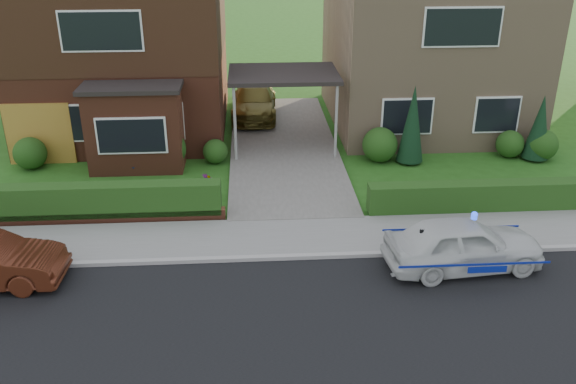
{
  "coord_description": "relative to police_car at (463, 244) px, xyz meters",
  "views": [
    {
      "loc": [
        -1.19,
        -9.88,
        7.75
      ],
      "look_at": [
        -0.32,
        3.5,
        1.62
      ],
      "focal_mm": 38.0,
      "sensor_mm": 36.0,
      "label": 1
    }
  ],
  "objects": [
    {
      "name": "shrub_left_mid",
      "position": [
        -7.76,
        6.9,
        0.02
      ],
      "size": [
        1.32,
        1.32,
        1.32
      ],
      "primitive_type": "sphere",
      "color": "#193410",
      "rests_on": "ground"
    },
    {
      "name": "road",
      "position": [
        -3.76,
        -2.4,
        -0.64
      ],
      "size": [
        60.0,
        6.0,
        0.02
      ],
      "primitive_type": "cube",
      "color": "black",
      "rests_on": "ground"
    },
    {
      "name": "house_right",
      "position": [
        2.04,
        11.59,
        3.02
      ],
      "size": [
        7.5,
        8.06,
        7.25
      ],
      "color": "tan",
      "rests_on": "ground"
    },
    {
      "name": "driveway_car",
      "position": [
        -4.76,
        12.1,
        0.11
      ],
      "size": [
        1.92,
        4.42,
        1.27
      ],
      "primitive_type": "imported",
      "rotation": [
        0.0,
        0.0,
        -0.03
      ],
      "color": "brown",
      "rests_on": "driveway"
    },
    {
      "name": "ground",
      "position": [
        -3.76,
        -2.4,
        -0.64
      ],
      "size": [
        120.0,
        120.0,
        0.0
      ],
      "primitive_type": "plane",
      "color": "#225115",
      "rests_on": "ground"
    },
    {
      "name": "dwarf_wall",
      "position": [
        -9.56,
        2.9,
        -0.46
      ],
      "size": [
        7.7,
        0.25,
        0.36
      ],
      "primitive_type": "cube",
      "color": "brown",
      "rests_on": "ground"
    },
    {
      "name": "police_car",
      "position": [
        0.0,
        0.0,
        0.0
      ],
      "size": [
        3.45,
        3.88,
        1.44
      ],
      "rotation": [
        0.0,
        0.0,
        1.67
      ],
      "color": "silver",
      "rests_on": "ground"
    },
    {
      "name": "shrub_left_far",
      "position": [
        -12.26,
        7.1,
        -0.1
      ],
      "size": [
        1.08,
        1.08,
        1.08
      ],
      "primitive_type": "sphere",
      "color": "#193410",
      "rests_on": "ground"
    },
    {
      "name": "carport_link",
      "position": [
        -3.76,
        8.55,
        2.02
      ],
      "size": [
        3.8,
        3.0,
        2.77
      ],
      "color": "black",
      "rests_on": "ground"
    },
    {
      "name": "kerb",
      "position": [
        -3.76,
        0.65,
        -0.58
      ],
      "size": [
        60.0,
        0.16,
        0.12
      ],
      "primitive_type": "cube",
      "color": "#9E9993",
      "rests_on": "ground"
    },
    {
      "name": "shrub_right_mid",
      "position": [
        4.04,
        7.1,
        -0.16
      ],
      "size": [
        0.96,
        0.96,
        0.96
      ],
      "primitive_type": "sphere",
      "color": "#193410",
      "rests_on": "ground"
    },
    {
      "name": "garage_door",
      "position": [
        -12.01,
        7.56,
        0.41
      ],
      "size": [
        2.2,
        0.1,
        2.1
      ],
      "primitive_type": "cube",
      "color": "#8E601F",
      "rests_on": "ground"
    },
    {
      "name": "potted_plant_a",
      "position": [
        -10.81,
        3.82,
        -0.24
      ],
      "size": [
        0.45,
        0.32,
        0.8
      ],
      "primitive_type": "imported",
      "rotation": [
        0.0,
        0.0,
        -0.08
      ],
      "color": "gray",
      "rests_on": "ground"
    },
    {
      "name": "hedge_right",
      "position": [
        2.04,
        2.95,
        -0.64
      ],
      "size": [
        7.5,
        0.55,
        0.8
      ],
      "primitive_type": "cube",
      "color": "#193410",
      "rests_on": "ground"
    },
    {
      "name": "conifer_b",
      "position": [
        4.84,
        6.8,
        0.46
      ],
      "size": [
        0.9,
        0.9,
        2.2
      ],
      "primitive_type": "cone",
      "color": "black",
      "rests_on": "ground"
    },
    {
      "name": "hedge_left",
      "position": [
        -9.56,
        3.05,
        -0.64
      ],
      "size": [
        7.5,
        0.55,
        0.9
      ],
      "primitive_type": "cube",
      "color": "#193410",
      "rests_on": "ground"
    },
    {
      "name": "shrub_left_near",
      "position": [
        -6.16,
        7.2,
        -0.22
      ],
      "size": [
        0.84,
        0.84,
        0.84
      ],
      "primitive_type": "sphere",
      "color": "#193410",
      "rests_on": "ground"
    },
    {
      "name": "driveway",
      "position": [
        -3.76,
        8.6,
        -0.58
      ],
      "size": [
        3.8,
        12.0,
        0.12
      ],
      "primitive_type": "cube",
      "color": "#666059",
      "rests_on": "ground"
    },
    {
      "name": "house_left",
      "position": [
        -9.55,
        11.5,
        3.17
      ],
      "size": [
        7.5,
        9.53,
        7.25
      ],
      "color": "brown",
      "rests_on": "ground"
    },
    {
      "name": "shrub_right_near",
      "position": [
        -0.56,
        7.0,
        -0.04
      ],
      "size": [
        1.2,
        1.2,
        1.2
      ],
      "primitive_type": "sphere",
      "color": "#193410",
      "rests_on": "ground"
    },
    {
      "name": "potted_plant_b",
      "position": [
        -8.74,
        6.37,
        -0.29
      ],
      "size": [
        0.49,
        0.47,
        0.69
      ],
      "primitive_type": "imported",
      "rotation": [
        0.0,
        0.0,
        0.92
      ],
      "color": "gray",
      "rests_on": "ground"
    },
    {
      "name": "shrub_right_far",
      "position": [
        5.04,
        6.8,
        -0.1
      ],
      "size": [
        1.08,
        1.08,
        1.08
      ],
      "primitive_type": "sphere",
      "color": "#193410",
      "rests_on": "ground"
    },
    {
      "name": "sidewalk",
      "position": [
        -3.76,
        1.7,
        -0.59
      ],
      "size": [
        60.0,
        2.0,
        0.1
      ],
      "primitive_type": "cube",
      "color": "slate",
      "rests_on": "ground"
    },
    {
      "name": "potted_plant_c",
      "position": [
        -6.26,
        4.37,
        -0.27
      ],
      "size": [
        0.45,
        0.45,
        0.75
      ],
      "primitive_type": "imported",
      "rotation": [
        0.0,
        0.0,
        1.48
      ],
      "color": "gray",
      "rests_on": "ground"
    },
    {
      "name": "conifer_a",
      "position": [
        0.44,
        6.8,
        0.66
      ],
      "size": [
        0.9,
        0.9,
        2.6
      ],
      "primitive_type": "cone",
      "color": "black",
      "rests_on": "ground"
    }
  ]
}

